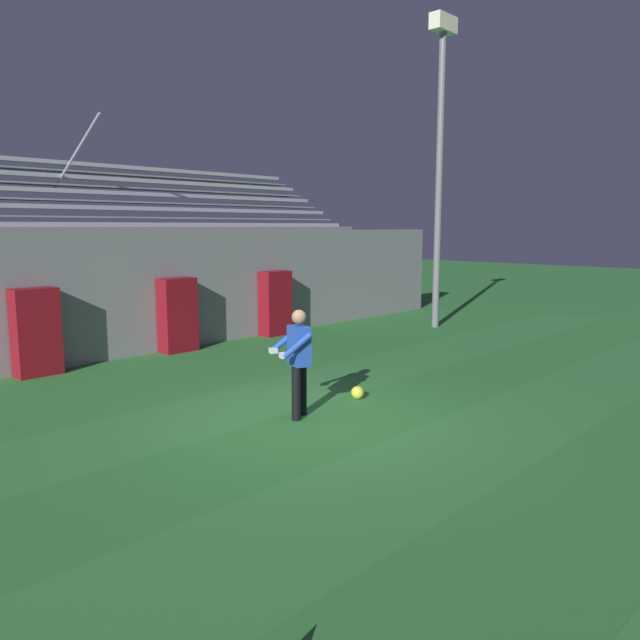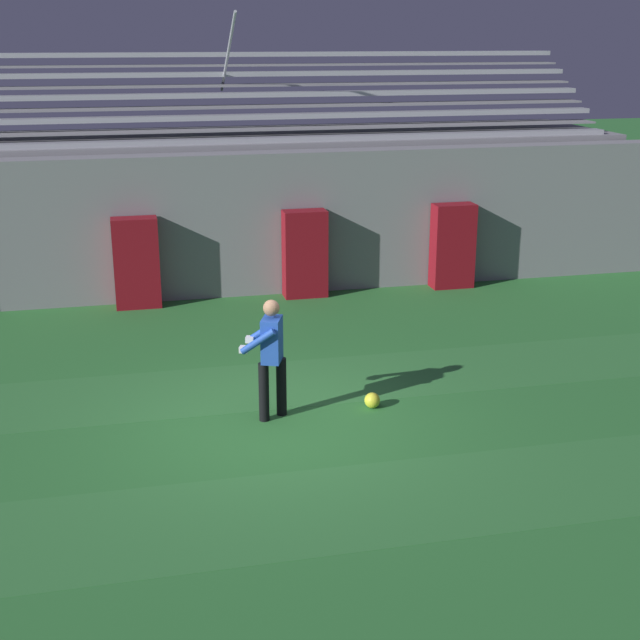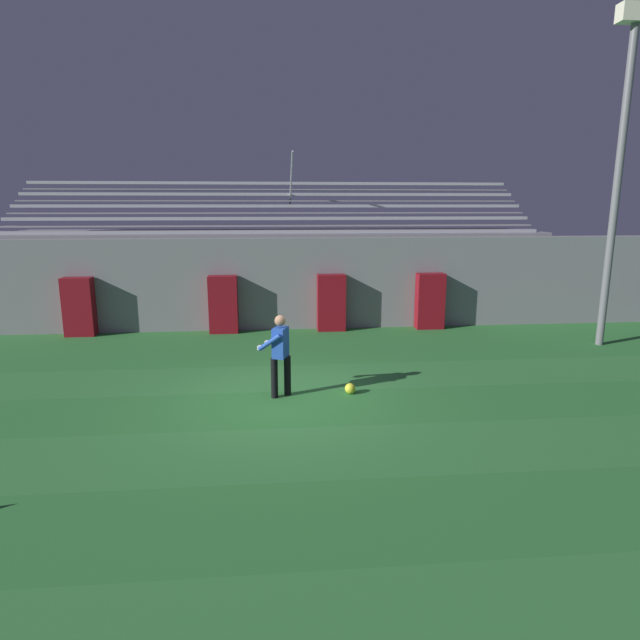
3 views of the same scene
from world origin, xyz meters
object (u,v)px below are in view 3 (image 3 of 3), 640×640
(padding_pillar_far_right, at_px, (430,301))
(floodlight_pole, at_px, (622,141))
(padding_pillar_far_left, at_px, (79,307))
(goalkeeper, at_px, (280,350))
(soccer_ball, at_px, (350,388))
(padding_pillar_gate_left, at_px, (223,304))
(padding_pillar_gate_right, at_px, (331,303))

(padding_pillar_far_right, bearing_deg, floodlight_pole, -30.09)
(padding_pillar_far_left, xyz_separation_m, padding_pillar_far_right, (10.53, 0.00, 0.00))
(goalkeeper, bearing_deg, padding_pillar_far_right, 50.04)
(floodlight_pole, relative_size, soccer_ball, 39.06)
(padding_pillar_far_left, xyz_separation_m, soccer_ball, (7.19, -5.67, -0.75))
(padding_pillar_far_left, bearing_deg, soccer_ball, -38.26)
(padding_pillar_far_left, bearing_deg, padding_pillar_gate_left, 0.00)
(goalkeeper, bearing_deg, floodlight_pole, 20.32)
(padding_pillar_gate_right, distance_m, soccer_ball, 5.73)
(padding_pillar_gate_left, relative_size, soccer_ball, 7.84)
(padding_pillar_gate_right, xyz_separation_m, padding_pillar_far_left, (-7.44, 0.00, 0.00))
(padding_pillar_far_right, height_order, goalkeeper, padding_pillar_far_right)
(padding_pillar_gate_right, xyz_separation_m, soccer_ball, (-0.25, -5.67, -0.75))
(padding_pillar_far_left, height_order, padding_pillar_far_right, same)
(padding_pillar_far_right, xyz_separation_m, goalkeeper, (-4.76, -5.68, 0.09))
(padding_pillar_gate_right, xyz_separation_m, floodlight_pole, (7.21, -2.39, 4.52))
(padding_pillar_gate_right, height_order, padding_pillar_far_left, same)
(padding_pillar_gate_left, xyz_separation_m, soccer_ball, (3.01, -5.67, -0.75))
(padding_pillar_gate_left, bearing_deg, padding_pillar_far_left, 180.00)
(padding_pillar_far_left, xyz_separation_m, goalkeeper, (5.77, -5.68, 0.09))
(padding_pillar_gate_left, distance_m, soccer_ball, 6.47)
(padding_pillar_far_right, xyz_separation_m, soccer_ball, (-3.33, -5.67, -0.75))
(floodlight_pole, bearing_deg, goalkeeper, -159.68)
(goalkeeper, bearing_deg, padding_pillar_gate_left, 105.62)
(goalkeeper, bearing_deg, padding_pillar_far_left, 135.45)
(padding_pillar_far_right, bearing_deg, padding_pillar_gate_right, 180.00)
(padding_pillar_gate_left, xyz_separation_m, padding_pillar_far_right, (6.35, 0.00, 0.00))
(padding_pillar_gate_left, relative_size, floodlight_pole, 0.20)
(padding_pillar_far_right, height_order, floodlight_pole, floodlight_pole)
(padding_pillar_gate_right, bearing_deg, padding_pillar_far_right, 0.00)
(padding_pillar_gate_left, bearing_deg, floodlight_pole, -12.86)
(goalkeeper, height_order, soccer_ball, goalkeeper)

